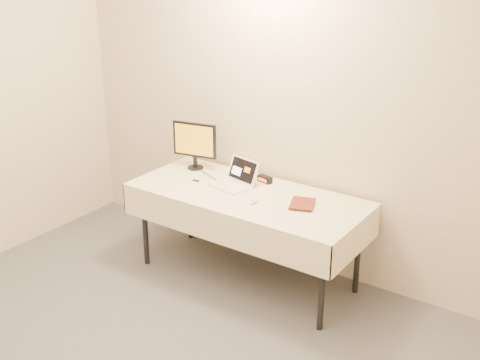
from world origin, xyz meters
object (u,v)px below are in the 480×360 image
Objects in this scene: laptop at (236,179)px; book at (291,190)px; monitor at (195,142)px; table at (247,201)px.

book is at bearing 4.52° from laptop.
book is at bearing -21.81° from monitor.
table is 5.24× the size of laptop.
table is 0.22m from laptop.
monitor reaches higher than laptop.
book reaches higher than laptop.
laptop is (-0.17, 0.09, 0.11)m from table.
laptop is at bearing 152.84° from table.
book reaches higher than table.
monitor is 1.75× the size of book.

